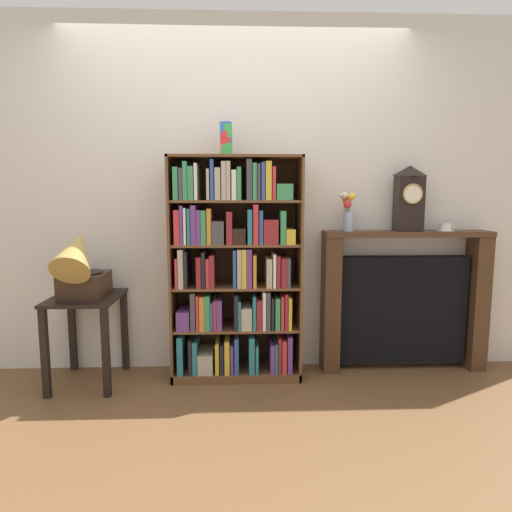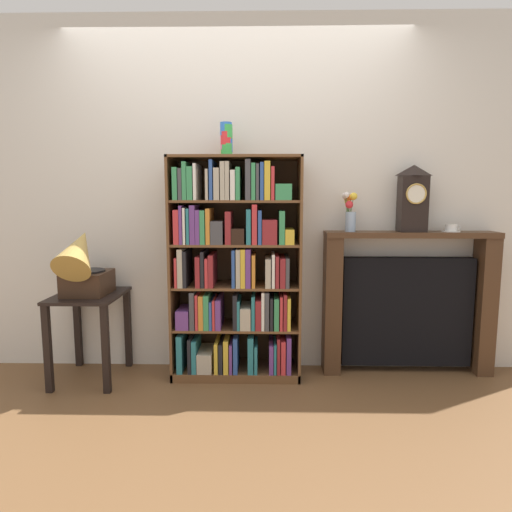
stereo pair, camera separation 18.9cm
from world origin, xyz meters
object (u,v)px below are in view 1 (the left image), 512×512
Objects in this scene: side_table_left at (87,318)px; flower_vase at (348,211)px; fireplace_mantel at (403,302)px; teacup_with_saucer at (445,228)px; mantel_clock at (409,198)px; gramophone at (80,265)px; cup_stack at (226,139)px; bookshelf at (234,273)px.

flower_vase is at bearing 5.07° from side_table_left.
teacup_with_saucer is at bearing -3.76° from fireplace_mantel.
mantel_clock is 0.36m from teacup_with_saucer.
mantel_clock is (0.00, -0.02, 0.77)m from fireplace_mantel.
teacup_with_saucer is at bearing 0.15° from flower_vase.
teacup_with_saucer is (0.28, 0.00, -0.21)m from mantel_clock.
flower_vase reaches higher than gramophone.
cup_stack is 1.76× the size of teacup_with_saucer.
mantel_clock reaches higher than fireplace_mantel.
bookshelf is at bearing -36.73° from cup_stack.
mantel_clock reaches higher than side_table_left.
side_table_left is 0.39m from gramophone.
gramophone is at bearing -90.00° from side_table_left.
gramophone reaches higher than teacup_with_saucer.
gramophone is (-1.03, -0.16, 0.09)m from bookshelf.
cup_stack reaches higher than flower_vase.
flower_vase is 0.74m from teacup_with_saucer.
cup_stack is 0.44× the size of gramophone.
mantel_clock is at bearing 4.09° from side_table_left.
gramophone is (-0.00, -0.08, 0.38)m from side_table_left.
cup_stack is at bearing 7.00° from side_table_left.
gramophone is (-0.98, -0.20, -0.85)m from cup_stack.
cup_stack is 0.49× the size of mantel_clock.
teacup_with_saucer is at bearing 5.38° from gramophone.
bookshelf is 1.38m from mantel_clock.
gramophone is 1.13× the size of mantel_clock.
fireplace_mantel is 4.35× the size of flower_vase.
gramophone is at bearing -168.62° from cup_stack.
cup_stack is (-0.05, 0.04, 0.94)m from bookshelf.
teacup_with_saucer is (2.58, 0.17, 0.61)m from side_table_left.
side_table_left is at bearing -176.31° from teacup_with_saucer.
side_table_left is at bearing -175.91° from mantel_clock.
gramophone is at bearing -172.59° from flower_vase.
bookshelf reaches higher than side_table_left.
gramophone reaches higher than side_table_left.
gramophone is at bearing -173.50° from fireplace_mantel.
cup_stack is 1.31m from gramophone.
side_table_left is 1.31× the size of mantel_clock.
flower_vase is at bearing -179.85° from teacup_with_saucer.
bookshelf is 1.05m from gramophone.
teacup_with_saucer reaches higher than fireplace_mantel.
cup_stack is at bearing -177.09° from flower_vase.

